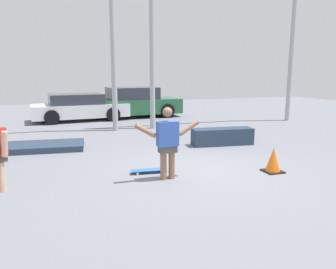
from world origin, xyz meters
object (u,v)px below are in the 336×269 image
at_px(manual_pad, 37,147).
at_px(parked_car_white, 79,107).
at_px(grind_box, 222,137).
at_px(skateboard, 149,170).
at_px(parked_car_green, 135,103).
at_px(skateboarder, 168,141).
at_px(traffic_cone, 273,160).

bearing_deg(manual_pad, parked_car_white, 73.54).
relative_size(grind_box, manual_pad, 0.71).
distance_m(grind_box, parked_car_white, 7.73).
bearing_deg(skateboard, parked_car_green, 84.66).
bearing_deg(grind_box, skateboarder, -136.58).
bearing_deg(manual_pad, grind_box, -12.58).
xyz_separation_m(skateboard, grind_box, (2.92, 2.01, 0.19)).
xyz_separation_m(skateboard, manual_pad, (-2.42, 3.20, 0.02)).
bearing_deg(skateboard, parked_car_white, 101.63).
height_order(grind_box, parked_car_green, parked_car_green).
xyz_separation_m(manual_pad, parked_car_green, (4.35, 5.88, 0.62)).
bearing_deg(skateboard, grind_box, 41.15).
bearing_deg(skateboarder, grind_box, 42.46).
height_order(skateboarder, manual_pad, skateboarder).
relative_size(skateboarder, parked_car_white, 0.34).
height_order(grind_box, manual_pad, grind_box).
height_order(skateboarder, skateboard, skateboarder).
distance_m(grind_box, traffic_cone, 2.86).
height_order(grind_box, traffic_cone, traffic_cone).
relative_size(grind_box, parked_car_green, 0.43).
distance_m(skateboard, grind_box, 3.55).
relative_size(skateboarder, parked_car_green, 0.34).
height_order(grind_box, parked_car_white, parked_car_white).
xyz_separation_m(skateboarder, parked_car_white, (-1.02, 9.31, -0.22)).
bearing_deg(grind_box, skateboard, -145.47).
height_order(parked_car_white, traffic_cone, parked_car_white).
xyz_separation_m(skateboarder, parked_car_green, (1.67, 9.59, -0.11)).
distance_m(manual_pad, traffic_cone, 6.47).
bearing_deg(skateboarder, manual_pad, 124.84).
bearing_deg(parked_car_green, skateboarder, -101.71).
distance_m(skateboarder, traffic_cone, 2.46).
bearing_deg(parked_car_green, parked_car_white, -175.76).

